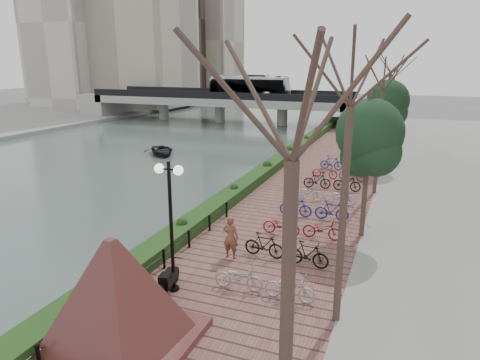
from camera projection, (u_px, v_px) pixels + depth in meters
The scene contains 14 objects.
ground at pixel (81, 314), 14.12m from camera, with size 220.00×220.00×0.00m, color #59595B.
river_water at pixel (137, 147), 41.84m from camera, with size 30.00×130.00×0.02m, color #445650.
promenade at pixel (313, 184), 28.35m from camera, with size 8.00×75.00×0.50m, color brown.
hedge at pixel (275, 164), 31.65m from camera, with size 1.10×56.00×0.60m, color #1C3B15.
chain_fence at pixel (149, 271), 15.19m from camera, with size 0.10×14.10×0.70m.
granite_monument at pixel (115, 294), 11.26m from camera, with size 6.07×6.07×3.17m.
lamppost at pixel (170, 199), 13.78m from camera, with size 1.02×0.32×4.50m.
motorcycle at pixel (169, 278), 14.40m from camera, with size 0.49×1.56×0.98m, color black, non-canonical shape.
pedestrian at pixel (231, 237), 16.83m from camera, with size 0.64×0.42×1.76m, color brown.
bicycle_parking at pixel (318, 202), 22.38m from camera, with size 2.40×19.89×1.00m.
street_trees at pixel (374, 151), 21.71m from camera, with size 3.20×37.12×6.80m.
bridge at pixel (226, 98), 58.59m from camera, with size 36.00×10.77×6.50m.
boat at pixel (162, 151), 38.27m from camera, with size 2.75×3.84×0.80m, color black.
far_buildings at pixel (138, 20), 83.69m from camera, with size 35.00×38.00×38.00m.
Camera 1 is at (9.44, -9.66, 8.01)m, focal length 32.00 mm.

